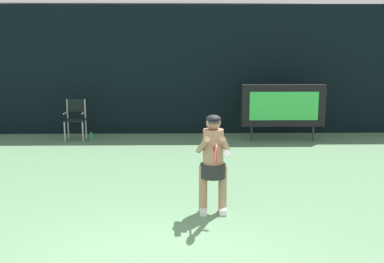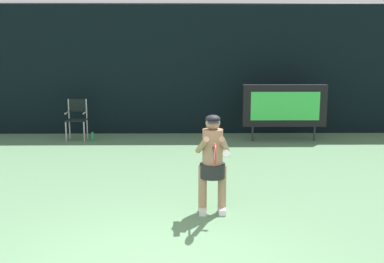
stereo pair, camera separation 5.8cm
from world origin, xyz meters
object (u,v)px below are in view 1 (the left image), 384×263
object	(u,v)px
tennis_player	(213,159)
water_bottle	(91,137)
tennis_racket	(216,154)
scoreboard	(283,106)
umpire_chair	(75,117)

from	to	relation	value
tennis_player	water_bottle	bearing A→B (deg)	117.98
water_bottle	tennis_racket	bearing A→B (deg)	-64.23
scoreboard	umpire_chair	distance (m)	5.55
scoreboard	umpire_chair	bearing A→B (deg)	176.71
scoreboard	umpire_chair	xyz separation A→B (m)	(-5.53, 0.32, -0.33)
tennis_player	tennis_racket	distance (m)	0.59
scoreboard	water_bottle	world-z (taller)	scoreboard
tennis_player	tennis_racket	bearing A→B (deg)	-89.95
water_bottle	tennis_player	bearing A→B (deg)	-62.02
scoreboard	tennis_player	bearing A→B (deg)	-112.03
tennis_player	tennis_racket	size ratio (longest dim) A/B	2.54
scoreboard	tennis_player	size ratio (longest dim) A/B	1.44
umpire_chair	water_bottle	bearing A→B (deg)	-30.95
water_bottle	tennis_racket	world-z (taller)	tennis_racket
scoreboard	tennis_racket	world-z (taller)	scoreboard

